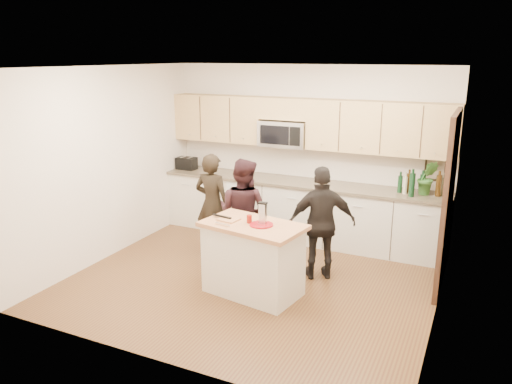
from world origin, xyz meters
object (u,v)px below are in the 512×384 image
at_px(island, 253,259).
at_px(toaster, 187,163).
at_px(woman_right, 322,223).
at_px(woman_center, 243,213).
at_px(woman_left, 212,204).

distance_m(island, toaster, 3.04).
bearing_deg(woman_right, woman_center, -25.37).
height_order(woman_center, woman_right, woman_center).
bearing_deg(island, woman_center, 133.44).
height_order(island, toaster, toaster).
relative_size(island, woman_center, 0.86).
xyz_separation_m(island, woman_center, (-0.50, 0.74, 0.30)).
height_order(toaster, woman_right, woman_right).
xyz_separation_m(island, woman_right, (0.61, 0.79, 0.29)).
distance_m(toaster, woman_center, 2.14).
bearing_deg(woman_right, island, 24.51).
xyz_separation_m(island, woman_left, (-1.09, 0.92, 0.29)).
distance_m(woman_left, woman_right, 1.70).
bearing_deg(toaster, woman_left, -44.01).
bearing_deg(woman_center, island, 127.84).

